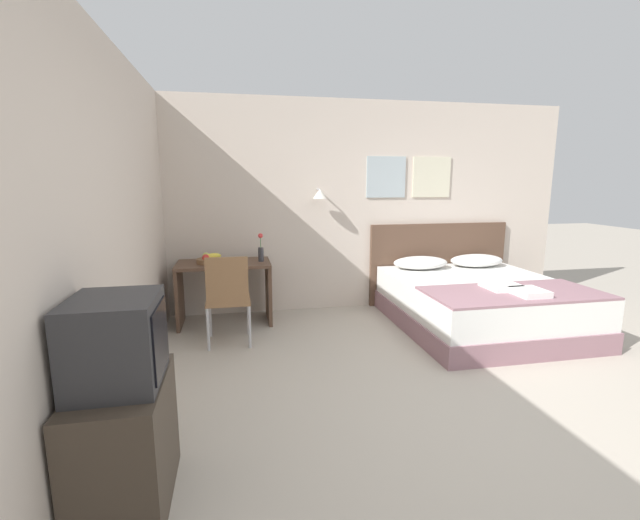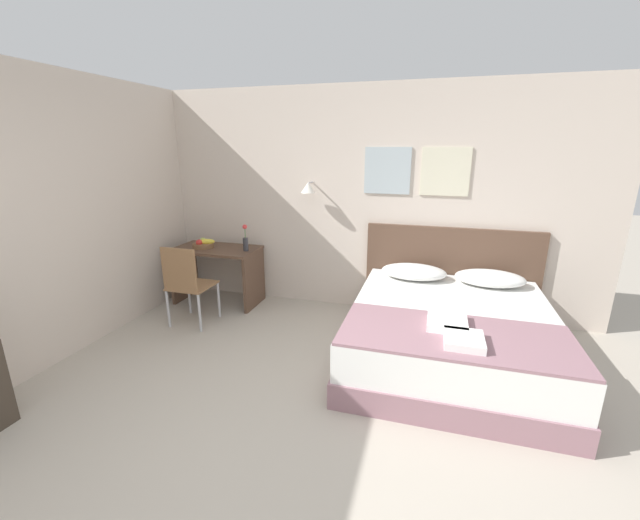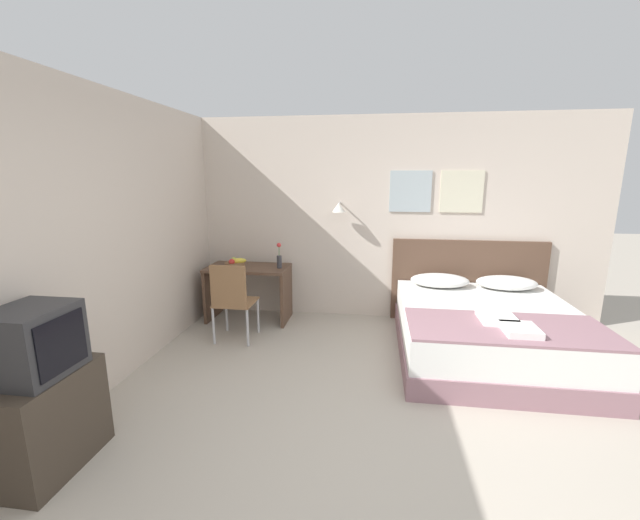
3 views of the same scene
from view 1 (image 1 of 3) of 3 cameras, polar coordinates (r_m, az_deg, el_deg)
The scene contains 16 objects.
ground_plane at distance 3.31m, azimuth 20.39°, elevation -20.22°, with size 24.00×24.00×0.00m, color #B2A899.
wall_back at distance 5.60m, azimuth 5.22°, elevation 7.17°, with size 5.61×0.31×2.65m.
wall_left at distance 2.53m, azimuth -30.95°, elevation 1.45°, with size 0.06×5.94×2.65m.
bed at distance 5.23m, azimuth 20.48°, elevation -5.52°, with size 1.82×2.04×0.54m.
headboard at distance 6.05m, azimuth 15.47°, elevation -0.42°, with size 1.94×0.06×1.09m.
pillow_left at distance 5.61m, azimuth 13.26°, elevation -0.35°, with size 0.71×0.43×0.16m.
pillow_right at distance 5.98m, azimuth 20.15°, elevation -0.06°, with size 0.71×0.43×0.16m.
throw_blanket at distance 4.69m, azimuth 24.49°, elevation -4.01°, with size 1.76×0.81×0.02m.
folded_towel_near_foot at distance 4.76m, azimuth 22.98°, elevation -3.17°, with size 0.31×0.35×0.06m.
folded_towel_mid_bed at distance 4.60m, azimuth 26.14°, elevation -3.87°, with size 0.28×0.31×0.06m.
desk at distance 5.10m, azimuth -12.64°, elevation -2.82°, with size 1.06×0.59×0.73m.
desk_chair at distance 4.37m, azimuth -12.19°, elevation -4.45°, with size 0.44×0.44×0.93m.
fruit_bowl at distance 5.03m, azimuth -14.63°, elevation 0.08°, with size 0.29×0.26×0.12m.
flower_vase at distance 5.02m, azimuth -7.89°, elevation 1.27°, with size 0.06×0.06×0.33m.
tv_stand at distance 2.58m, azimuth -24.54°, elevation -21.40°, with size 0.43×0.69×0.67m.
television at distance 2.35m, azimuth -25.52°, elevation -9.77°, with size 0.42×0.47×0.44m.
Camera 1 is at (-1.58, -2.39, 1.66)m, focal length 24.00 mm.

